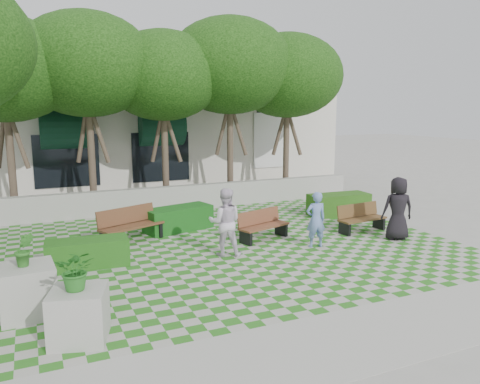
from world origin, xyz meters
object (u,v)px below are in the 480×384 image
bench_mid (263,226)px  planter_front (78,304)px  hedge_west (88,253)px  hedge_east (339,204)px  person_dark (398,208)px  person_blue (316,220)px  planter_back (27,288)px  bench_west (130,226)px  hedge_midleft (178,219)px  person_white (225,222)px  bench_east (361,218)px

bench_mid → planter_front: (-5.45, -4.11, 0.22)m
hedge_west → hedge_east: bearing=13.4°
person_dark → bench_mid: bearing=-4.1°
hedge_west → planter_front: planter_front is taller
hedge_east → person_dark: size_ratio=1.19×
person_blue → planter_back: bearing=21.6°
bench_west → hedge_west: (-1.37, -1.71, -0.14)m
hedge_midleft → person_white: 3.00m
hedge_east → hedge_midleft: 5.85m
planter_back → person_white: 5.02m
bench_east → person_blue: bearing=-165.5°
bench_west → person_blue: person_blue is taller
bench_east → hedge_west: size_ratio=0.87×
bench_east → hedge_east: (0.75, 2.17, -0.03)m
hedge_midleft → bench_west: bearing=-157.3°
bench_east → hedge_midleft: (-5.10, 2.45, -0.04)m
bench_west → person_dark: person_dark is taller
bench_mid → person_white: size_ratio=0.97×
planter_back → bench_west: bearing=56.8°
planter_front → person_dark: person_dark is taller
bench_east → bench_west: bench_west is taller
bench_east → planter_back: planter_back is taller
bench_east → person_dark: person_dark is taller
hedge_west → planter_front: (-0.55, -3.73, 0.29)m
planter_front → person_dark: size_ratio=0.84×
person_white → person_blue: bearing=-165.0°
bench_west → hedge_east: bench_west is taller
hedge_east → hedge_west: size_ratio=1.14×
bench_mid → hedge_east: (3.93, 1.73, -0.03)m
person_white → hedge_west: bearing=13.5°
hedge_midleft → person_blue: 4.39m
hedge_east → planter_back: size_ratio=1.39×
bench_mid → bench_west: 3.77m
person_dark → person_white: 5.15m
bench_west → planter_front: 5.77m
bench_west → planter_back: (-2.68, -4.09, 0.05)m
bench_east → person_white: bearing=179.9°
bench_east → bench_west: (-6.71, 1.77, 0.06)m
bench_west → person_blue: 5.21m
bench_east → bench_mid: 3.21m
bench_mid → person_blue: size_ratio=1.11×
hedge_midleft → hedge_west: hedge_midleft is taller
planter_front → bench_west: bearing=70.6°
hedge_midleft → bench_mid: bearing=-46.4°
hedge_east → planter_back: (-10.14, -4.48, 0.14)m
hedge_midleft → hedge_west: (-2.98, -2.39, -0.04)m
bench_west → hedge_west: 2.20m
hedge_west → person_white: person_white is taller
person_dark → person_white: person_dark is taller
hedge_east → planter_back: bearing=-156.2°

